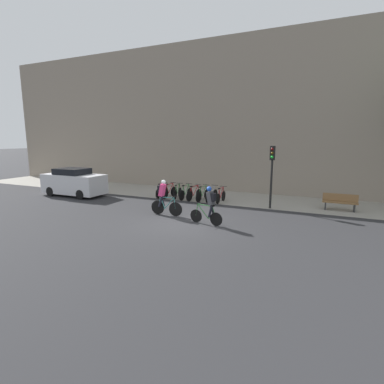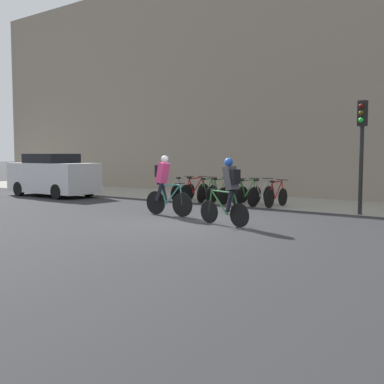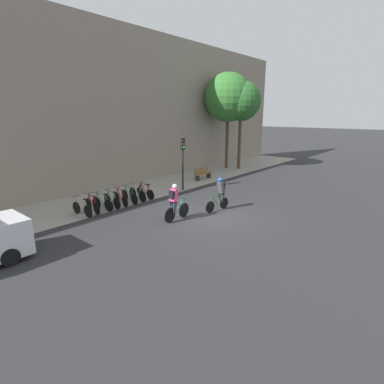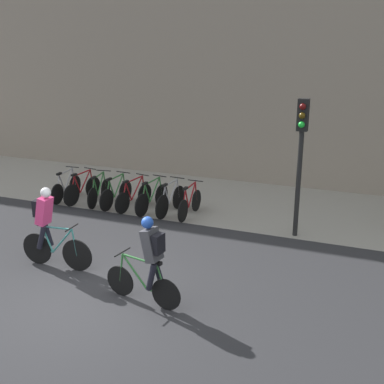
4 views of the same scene
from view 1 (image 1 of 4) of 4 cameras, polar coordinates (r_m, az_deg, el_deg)
The scene contains 16 objects.
ground at distance 13.72m, azimuth -1.76°, elevation -6.05°, with size 200.00×200.00×0.00m, color #2B2B2D.
kerb_strip at distance 19.82m, azimuth 6.94°, elevation -1.01°, with size 44.00×4.50×0.01m, color gray.
building_facade at distance 21.94m, azimuth 9.35°, elevation 14.09°, with size 44.00×0.60×10.73m, color gray.
cyclist_pink at distance 15.10m, azimuth -5.45°, elevation -0.88°, with size 1.73×0.46×1.80m.
cyclist_grey at distance 13.35m, azimuth 3.36°, elevation -2.32°, with size 1.65×0.52×1.74m.
parked_bike_0 at distance 19.85m, azimuth -5.81°, elevation 0.16°, with size 0.46×1.63×0.95m.
parked_bike_1 at distance 19.57m, azimuth -4.32°, elevation 0.07°, with size 0.46×1.63×0.97m.
parked_bike_2 at distance 19.29m, azimuth -2.78°, elevation -0.10°, with size 0.46×1.58×0.95m.
parked_bike_3 at distance 19.03m, azimuth -1.21°, elevation -0.21°, with size 0.46×1.63×0.96m.
parked_bike_4 at distance 18.79m, azimuth 0.40°, elevation -0.37°, with size 0.49×1.63×0.94m.
parked_bike_5 at distance 18.56m, azimuth 2.07°, elevation -0.48°, with size 0.46×1.69×0.96m.
parked_bike_6 at distance 18.34m, azimuth 3.77°, elevation -0.59°, with size 0.46×1.66×0.98m.
parked_bike_7 at distance 18.15m, azimuth 5.51°, elevation -0.80°, with size 0.46×1.59×0.95m.
traffic_light_pole at distance 16.80m, azimuth 14.98°, elevation 4.91°, with size 0.26×0.30×3.43m.
bench at distance 17.93m, azimuth 26.35°, elevation -1.68°, with size 1.74×0.44×0.89m.
parked_car at distance 21.68m, azimuth -21.56°, elevation 1.71°, with size 4.30×1.84×1.85m.
Camera 1 is at (5.87, -11.79, 3.85)m, focal length 28.00 mm.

